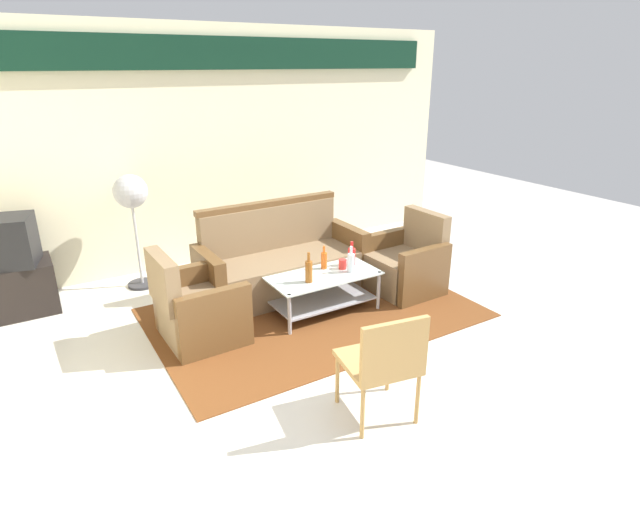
{
  "coord_description": "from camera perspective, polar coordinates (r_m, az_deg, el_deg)",
  "views": [
    {
      "loc": [
        -2.32,
        -3.0,
        2.37
      ],
      "look_at": [
        0.05,
        0.9,
        0.65
      ],
      "focal_mm": 28.81,
      "sensor_mm": 36.0,
      "label": 1
    }
  ],
  "objects": [
    {
      "name": "couch",
      "position": [
        5.57,
        -4.31,
        -1.04
      ],
      "size": [
        1.81,
        0.76,
        0.96
      ],
      "rotation": [
        0.0,
        0.0,
        3.15
      ],
      "color": "#7F6647",
      "rests_on": "rug"
    },
    {
      "name": "coffee_table",
      "position": [
        5.13,
        0.24,
        -3.46
      ],
      "size": [
        1.1,
        0.6,
        0.4
      ],
      "color": "silver",
      "rests_on": "rug"
    },
    {
      "name": "pedestal_fan",
      "position": [
        5.86,
        -20.23,
        6.0
      ],
      "size": [
        0.36,
        0.36,
        1.27
      ],
      "color": "#2D2D33",
      "rests_on": "ground"
    },
    {
      "name": "wicker_chair",
      "position": [
        3.55,
        7.14,
        -11.36
      ],
      "size": [
        0.55,
        0.55,
        0.84
      ],
      "rotation": [
        0.0,
        0.0,
        -0.17
      ],
      "color": "#AD844C",
      "rests_on": "ground"
    },
    {
      "name": "cup",
      "position": [
        5.19,
        2.53,
        -0.96
      ],
      "size": [
        0.08,
        0.08,
        0.1
      ],
      "primitive_type": "cylinder",
      "color": "red",
      "rests_on": "coffee_table"
    },
    {
      "name": "bottle_orange",
      "position": [
        5.17,
        0.45,
        -0.51
      ],
      "size": [
        0.06,
        0.06,
        0.24
      ],
      "color": "#D85919",
      "rests_on": "coffee_table"
    },
    {
      "name": "bottle_clear",
      "position": [
        5.1,
        3.45,
        -0.74
      ],
      "size": [
        0.07,
        0.07,
        0.27
      ],
      "color": "silver",
      "rests_on": "coffee_table"
    },
    {
      "name": "wall_back",
      "position": [
        6.54,
        -10.48,
        12.48
      ],
      "size": [
        6.52,
        0.19,
        2.8
      ],
      "color": "beige",
      "rests_on": "ground"
    },
    {
      "name": "bottle_red",
      "position": [
        5.28,
        3.53,
        -0.06
      ],
      "size": [
        0.08,
        0.08,
        0.25
      ],
      "color": "red",
      "rests_on": "coffee_table"
    },
    {
      "name": "armchair_right",
      "position": [
        5.69,
        9.47,
        -1.09
      ],
      "size": [
        0.72,
        0.78,
        0.85
      ],
      "rotation": [
        0.0,
        0.0,
        1.6
      ],
      "color": "#7F6647",
      "rests_on": "rug"
    },
    {
      "name": "armchair_left",
      "position": [
        4.76,
        -13.45,
        -5.89
      ],
      "size": [
        0.72,
        0.78,
        0.85
      ],
      "rotation": [
        0.0,
        0.0,
        -1.54
      ],
      "color": "#7F6647",
      "rests_on": "rug"
    },
    {
      "name": "television",
      "position": [
        5.78,
        -32.01,
        1.28
      ],
      "size": [
        0.69,
        0.57,
        0.48
      ],
      "rotation": [
        0.0,
        0.0,
        2.9
      ],
      "color": "black",
      "rests_on": "tv_stand"
    },
    {
      "name": "tv_stand",
      "position": [
        5.94,
        -31.11,
        -3.27
      ],
      "size": [
        0.8,
        0.5,
        0.52
      ],
      "primitive_type": "cube",
      "color": "black",
      "rests_on": "ground"
    },
    {
      "name": "bottle_brown",
      "position": [
        4.85,
        -1.25,
        -1.72
      ],
      "size": [
        0.07,
        0.07,
        0.3
      ],
      "color": "brown",
      "rests_on": "coffee_table"
    },
    {
      "name": "ground_plane",
      "position": [
        4.47,
        5.55,
        -11.44
      ],
      "size": [
        14.0,
        14.0,
        0.0
      ],
      "primitive_type": "plane",
      "color": "beige"
    },
    {
      "name": "rug",
      "position": [
        5.21,
        -0.67,
        -6.34
      ],
      "size": [
        3.13,
        2.05,
        0.01
      ],
      "primitive_type": "cube",
      "color": "brown",
      "rests_on": "ground"
    }
  ]
}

